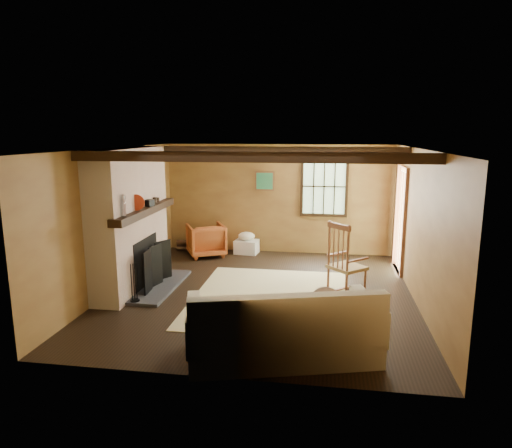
% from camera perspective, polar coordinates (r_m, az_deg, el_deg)
% --- Properties ---
extents(ground, '(5.50, 5.50, 0.00)m').
position_cam_1_polar(ground, '(7.76, 0.54, -8.60)').
color(ground, black).
rests_on(ground, ground).
extents(room_envelope, '(5.02, 5.52, 2.44)m').
position_cam_1_polar(room_envelope, '(7.59, 2.49, 3.66)').
color(room_envelope, olive).
rests_on(room_envelope, ground).
extents(fireplace, '(1.02, 2.30, 2.40)m').
position_cam_1_polar(fireplace, '(8.07, -15.28, -0.09)').
color(fireplace, '#9A553B').
rests_on(fireplace, ground).
extents(rug, '(2.50, 3.00, 0.01)m').
position_cam_1_polar(rug, '(7.55, 1.84, -9.17)').
color(rug, '#C2BA81').
rests_on(rug, ground).
extents(rocking_chair, '(0.98, 0.95, 1.24)m').
position_cam_1_polar(rocking_chair, '(7.62, 11.07, -5.04)').
color(rocking_chair, '#A2814E').
rests_on(rocking_chair, ground).
extents(sofa, '(2.45, 1.56, 0.92)m').
position_cam_1_polar(sofa, '(5.57, 3.52, -13.32)').
color(sofa, white).
rests_on(sofa, ground).
extents(firewood_pile, '(0.69, 0.13, 0.25)m').
position_cam_1_polar(firewood_pile, '(10.47, -8.02, -2.68)').
color(firewood_pile, '#4F2F22').
rests_on(firewood_pile, ground).
extents(laundry_basket, '(0.54, 0.44, 0.30)m').
position_cam_1_polar(laundry_basket, '(10.17, -1.19, -2.86)').
color(laundry_basket, white).
rests_on(laundry_basket, ground).
extents(basket_pillow, '(0.46, 0.43, 0.19)m').
position_cam_1_polar(basket_pillow, '(10.12, -1.19, -1.52)').
color(basket_pillow, white).
rests_on(basket_pillow, laundry_basket).
extents(armchair, '(1.02, 1.03, 0.71)m').
position_cam_1_polar(armchair, '(9.98, -6.26, -1.99)').
color(armchair, '#BF6026').
rests_on(armchair, ground).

